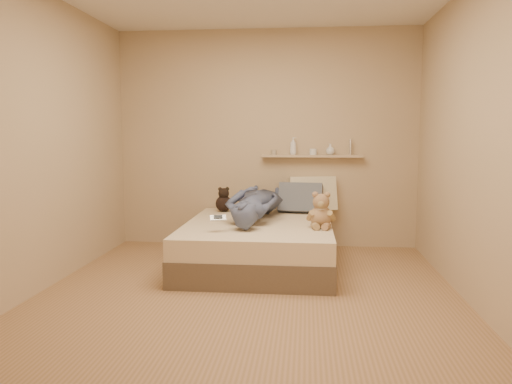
# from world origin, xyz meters

# --- Properties ---
(room) EXTENTS (3.80, 3.80, 3.80)m
(room) POSITION_xyz_m (0.00, 0.00, 1.30)
(room) COLOR #9D7351
(room) RESTS_ON ground
(bed) EXTENTS (1.50, 1.90, 0.45)m
(bed) POSITION_xyz_m (0.00, 0.93, 0.22)
(bed) COLOR brown
(bed) RESTS_ON floor
(game_console) EXTENTS (0.16, 0.10, 0.05)m
(game_console) POSITION_xyz_m (-0.33, 0.39, 0.58)
(game_console) COLOR #B0B3B7
(game_console) RESTS_ON bed
(teddy_bear) EXTENTS (0.30, 0.28, 0.36)m
(teddy_bear) POSITION_xyz_m (0.63, 0.68, 0.60)
(teddy_bear) COLOR #A77C5B
(teddy_bear) RESTS_ON bed
(dark_plush) EXTENTS (0.19, 0.19, 0.29)m
(dark_plush) POSITION_xyz_m (-0.48, 1.61, 0.58)
(dark_plush) COLOR black
(dark_plush) RESTS_ON bed
(pillow_cream) EXTENTS (0.60, 0.39, 0.43)m
(pillow_cream) POSITION_xyz_m (0.56, 1.76, 0.65)
(pillow_cream) COLOR beige
(pillow_cream) RESTS_ON bed
(pillow_grey) EXTENTS (0.53, 0.32, 0.37)m
(pillow_grey) POSITION_xyz_m (0.42, 1.62, 0.62)
(pillow_grey) COLOR slate
(pillow_grey) RESTS_ON bed
(person) EXTENTS (0.65, 1.54, 0.36)m
(person) POSITION_xyz_m (-0.06, 1.13, 0.63)
(person) COLOR #424D69
(person) RESTS_ON bed
(wall_shelf) EXTENTS (1.20, 0.12, 0.03)m
(wall_shelf) POSITION_xyz_m (0.55, 1.84, 1.10)
(wall_shelf) COLOR tan
(wall_shelf) RESTS_ON wall_back
(shelf_bottles) EXTENTS (0.96, 0.11, 0.21)m
(shelf_bottles) POSITION_xyz_m (0.54, 1.84, 1.19)
(shelf_bottles) COLOR #A8A190
(shelf_bottles) RESTS_ON wall_shelf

